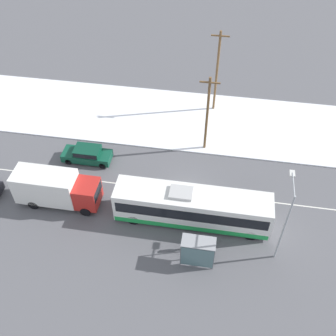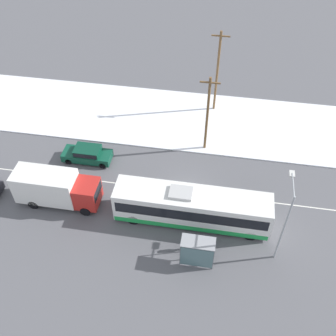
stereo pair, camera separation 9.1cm
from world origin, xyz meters
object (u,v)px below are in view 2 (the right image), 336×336
sedan_car (87,154)px  utility_pole_roadside (207,114)px  bus_shelter (197,251)px  streetlamp (286,215)px  box_truck (55,188)px  utility_pole_snowlot (217,71)px  pedestrian_at_stop (185,242)px  city_bus (192,207)px

sedan_car → utility_pole_roadside: size_ratio=0.57×
bus_shelter → utility_pole_roadside: size_ratio=0.31×
sedan_car → utility_pole_roadside: 11.80m
bus_shelter → streetlamp: bearing=19.6°
box_truck → utility_pole_roadside: bearing=37.4°
bus_shelter → streetlamp: streetlamp is taller
bus_shelter → utility_pole_snowlot: (-0.33, 19.58, 3.04)m
sedan_car → pedestrian_at_stop: (10.44, -8.38, 0.12)m
sedan_car → pedestrian_at_stop: 13.39m
bus_shelter → city_bus: bearing=102.5°
pedestrian_at_stop → streetlamp: size_ratio=0.22×
streetlamp → bus_shelter: bearing=-160.4°
utility_pole_snowlot → pedestrian_at_stop: bearing=-92.0°
sedan_car → pedestrian_at_stop: bearing=141.2°
sedan_car → utility_pole_snowlot: 15.50m
city_bus → bus_shelter: city_bus is taller
city_bus → bus_shelter: size_ratio=5.00×
bus_shelter → sedan_car: bearing=140.3°
bus_shelter → box_truck: bearing=161.6°
city_bus → box_truck: 11.45m
sedan_car → bus_shelter: bus_shelter is taller
box_truck → utility_pole_snowlot: (12.00, 15.49, 2.95)m
city_bus → streetlamp: size_ratio=1.78×
utility_pole_roadside → box_truck: bearing=-142.6°
box_truck → streetlamp: streetlamp is taller
box_truck → pedestrian_at_stop: 11.76m
bus_shelter → streetlamp: (5.79, 2.06, 2.78)m
bus_shelter → utility_pole_snowlot: 19.82m
box_truck → streetlamp: size_ratio=1.01×
sedan_car → utility_pole_snowlot: (11.10, 10.10, 3.88)m
bus_shelter → utility_pole_snowlot: utility_pole_snowlot is taller
sedan_car → streetlamp: bearing=156.7°
city_bus → utility_pole_roadside: (0.21, 9.00, 2.57)m
city_bus → utility_pole_roadside: size_ratio=1.55×
utility_pole_snowlot → utility_pole_roadside: bearing=-93.0°
box_truck → utility_pole_roadside: (11.65, 8.91, 2.43)m
box_truck → city_bus: bearing=-0.4°
sedan_car → streetlamp: 19.10m
box_truck → bus_shelter: box_truck is taller
box_truck → utility_pole_roadside: utility_pole_roadside is taller
bus_shelter → utility_pole_snowlot: size_ratio=0.28×
streetlamp → city_bus: bearing=163.7°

